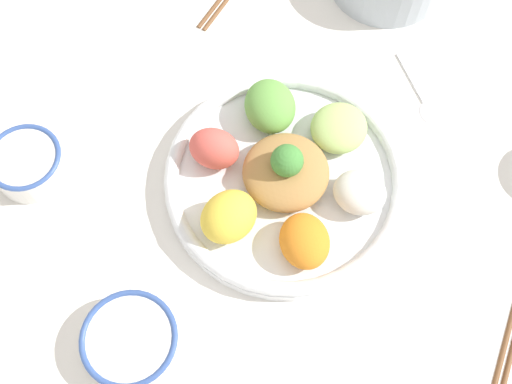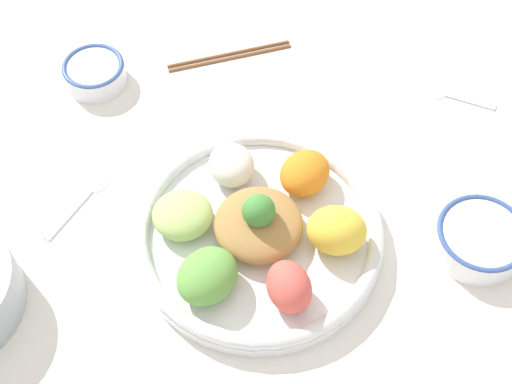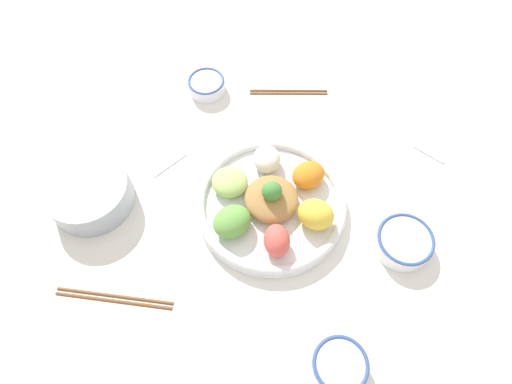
# 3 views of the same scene
# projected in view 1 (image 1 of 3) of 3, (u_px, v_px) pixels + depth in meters

# --- Properties ---
(ground_plane) EXTENTS (2.40, 2.40, 0.00)m
(ground_plane) POSITION_uv_depth(u_px,v_px,m) (264.00, 156.00, 0.85)
(ground_plane) COLOR white
(salad_platter) EXTENTS (0.33, 0.33, 0.10)m
(salad_platter) POSITION_uv_depth(u_px,v_px,m) (284.00, 176.00, 0.80)
(salad_platter) COLOR white
(salad_platter) RESTS_ON ground_plane
(sauce_bowl_red) EXTENTS (0.10, 0.10, 0.05)m
(sauce_bowl_red) POSITION_uv_depth(u_px,v_px,m) (28.00, 163.00, 0.81)
(sauce_bowl_red) COLOR white
(sauce_bowl_red) RESTS_ON ground_plane
(sauce_bowl_dark) EXTENTS (0.12, 0.12, 0.04)m
(sauce_bowl_dark) POSITION_uv_depth(u_px,v_px,m) (131.00, 340.00, 0.72)
(sauce_bowl_dark) COLOR white
(sauce_bowl_dark) RESTS_ON ground_plane
(serving_spoon_main) EXTENTS (0.08, 0.13, 0.01)m
(serving_spoon_main) POSITION_uv_depth(u_px,v_px,m) (424.00, 97.00, 0.88)
(serving_spoon_main) COLOR silver
(serving_spoon_main) RESTS_ON ground_plane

